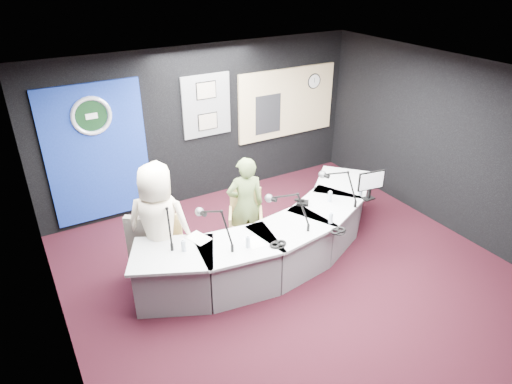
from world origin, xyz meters
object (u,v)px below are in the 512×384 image
person_man (159,225)px  person_woman (246,205)px  broadcast_desk (273,240)px  armchair_right (246,220)px  armchair_left (162,248)px

person_man → person_woman: 1.38m
broadcast_desk → person_woman: 0.66m
person_woman → broadcast_desk: bearing=127.1°
armchair_right → broadcast_desk: bearing=-39.8°
armchair_right → person_woman: 0.26m
person_woman → armchair_right: bearing=-0.0°
armchair_right → armchair_left: bearing=-147.2°
armchair_left → armchair_right: bearing=41.0°
broadcast_desk → armchair_right: size_ratio=4.39×
broadcast_desk → armchair_left: bearing=165.7°
armchair_left → person_man: person_man is taller
broadcast_desk → person_woman: size_ratio=2.90×
armchair_right → person_woman: person_woman is taller
broadcast_desk → person_woman: person_woman is taller
broadcast_desk → person_woman: bearing=111.4°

